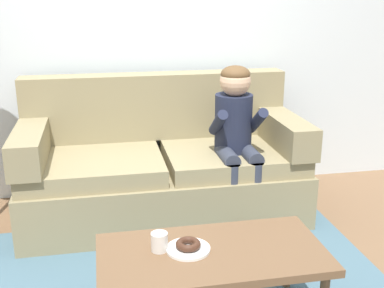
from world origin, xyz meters
TOP-DOWN VIEW (x-y plane):
  - ground at (0.00, 0.00)m, footprint 10.00×10.00m
  - wall_back at (0.00, 1.40)m, footprint 8.00×0.10m
  - couch at (0.02, 0.85)m, footprint 1.96×0.90m
  - coffee_table at (0.08, -0.45)m, footprint 1.08×0.55m
  - person_child at (0.50, 0.64)m, footprint 0.34×0.58m
  - plate at (-0.03, -0.42)m, footprint 0.21×0.21m
  - donut at (-0.03, -0.42)m, footprint 0.15×0.15m
  - mug at (-0.16, -0.39)m, footprint 0.08×0.08m

SIDE VIEW (x-z plane):
  - ground at x=0.00m, z-range 0.00..0.00m
  - couch at x=0.02m, z-range -0.14..0.85m
  - coffee_table at x=0.08m, z-range 0.16..0.56m
  - plate at x=-0.03m, z-range 0.40..0.42m
  - donut at x=-0.03m, z-range 0.42..0.45m
  - mug at x=-0.16m, z-range 0.40..0.49m
  - person_child at x=0.50m, z-range 0.12..1.22m
  - wall_back at x=0.00m, z-range 0.00..2.80m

